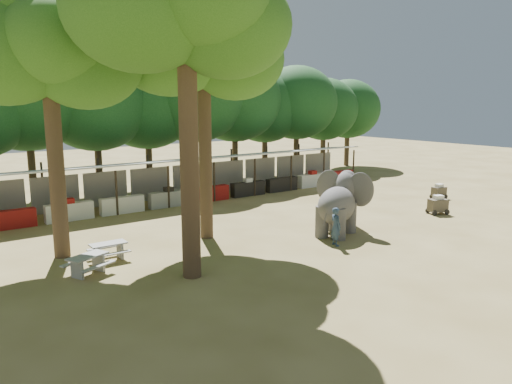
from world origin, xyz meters
TOP-DOWN VIEW (x-y plane):
  - ground at (0.00, 0.00)m, footprint 100.00×100.00m
  - vendor_stalls at (-0.00, 13.84)m, footprint 28.00×2.99m
  - yard_tree_left at (-9.13, 7.19)m, footprint 7.10×6.90m
  - yard_tree_center at (-6.13, 2.19)m, footprint 7.10×6.90m
  - yard_tree_back at (-3.13, 6.19)m, footprint 7.10×6.90m
  - backdrop_trees at (0.00, 19.00)m, footprint 46.46×5.95m
  - elephant at (2.38, 3.07)m, footprint 3.76×2.97m
  - handler at (0.74, 1.70)m, footprint 0.52×0.66m
  - picnic_table_near at (-8.86, 4.34)m, footprint 1.79×1.72m
  - picnic_table_far at (-7.69, 5.48)m, footprint 1.37×1.24m
  - cart_front at (9.43, 2.61)m, footprint 1.23×1.03m
  - cart_back at (13.26, 5.09)m, footprint 1.02×0.75m

SIDE VIEW (x-z plane):
  - ground at x=0.00m, z-range 0.00..0.00m
  - picnic_table_far at x=-7.69m, z-range 0.10..0.78m
  - cart_back at x=13.26m, z-range -0.01..0.91m
  - picnic_table_near at x=-8.86m, z-range 0.11..0.82m
  - cart_front at x=9.43m, z-range -0.01..1.02m
  - handler at x=0.74m, z-range 0.00..1.64m
  - vendor_stalls at x=0.00m, z-range -0.22..2.58m
  - elephant at x=2.38m, z-range 0.00..2.81m
  - backdrop_trees at x=0.00m, z-range 1.35..9.68m
  - yard_tree_left at x=-9.13m, z-range 2.69..13.71m
  - yard_tree_back at x=-3.13m, z-range 2.86..14.22m
  - yard_tree_center at x=-6.13m, z-range 3.19..15.23m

